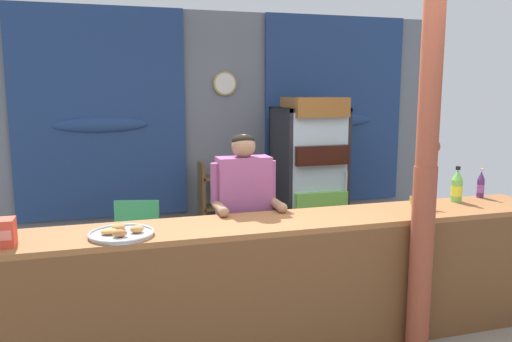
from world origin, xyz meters
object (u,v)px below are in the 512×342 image
shopkeeper (244,205)px  soda_bottle_lime_soda (457,187)px  drink_fridge (310,173)px  stall_counter (293,272)px  timber_post (426,174)px  bottle_shelf_rack (222,210)px  pastry_tray (121,233)px  banana_bunch (423,203)px  plastic_lawn_chair (135,242)px  soda_bottle_grape_soda (481,185)px

shopkeeper → soda_bottle_lime_soda: shopkeeper is taller
drink_fridge → stall_counter: bearing=-116.0°
soda_bottle_lime_soda → timber_post: bearing=-143.0°
drink_fridge → shopkeeper: (-1.08, -1.22, -0.02)m
stall_counter → drink_fridge: 2.05m
bottle_shelf_rack → shopkeeper: bearing=-96.2°
pastry_tray → banana_bunch: bearing=0.7°
stall_counter → banana_bunch: (1.10, 0.07, 0.42)m
stall_counter → plastic_lawn_chair: stall_counter is taller
pastry_tray → soda_bottle_lime_soda: bearing=4.8°
bottle_shelf_rack → shopkeeper: 1.58m
bottle_shelf_rack → soda_bottle_lime_soda: size_ratio=3.70×
stall_counter → soda_bottle_lime_soda: 1.66m
drink_fridge → soda_bottle_lime_soda: (0.68, -1.54, 0.09)m
plastic_lawn_chair → banana_bunch: banana_bunch is taller
stall_counter → plastic_lawn_chair: 1.76m
stall_counter → plastic_lawn_chair: bearing=125.3°
bottle_shelf_rack → soda_bottle_lime_soda: (1.60, -1.84, 0.51)m
soda_bottle_lime_soda → pastry_tray: soda_bottle_lime_soda is taller
soda_bottle_grape_soda → pastry_tray: soda_bottle_grape_soda is taller
drink_fridge → bottle_shelf_rack: 1.05m
drink_fridge → bottle_shelf_rack: (-0.92, 0.31, -0.42)m
timber_post → soda_bottle_grape_soda: 1.18m
plastic_lawn_chair → pastry_tray: size_ratio=2.04×
drink_fridge → bottle_shelf_rack: drink_fridge is taller
soda_bottle_lime_soda → soda_bottle_grape_soda: (0.31, 0.08, -0.02)m
stall_counter → timber_post: timber_post is taller
stall_counter → shopkeeper: bearing=108.9°
banana_bunch → stall_counter: bearing=-176.6°
plastic_lawn_chair → banana_bunch: 2.58m
drink_fridge → shopkeeper: size_ratio=1.17×
stall_counter → soda_bottle_lime_soda: soda_bottle_lime_soda is taller
timber_post → drink_fridge: size_ratio=1.51×
drink_fridge → pastry_tray: bearing=-139.3°
plastic_lawn_chair → bottle_shelf_rack: bearing=34.5°
shopkeeper → soda_bottle_grape_soda: 2.09m
plastic_lawn_chair → soda_bottle_lime_soda: bearing=-24.4°
timber_post → banana_bunch: timber_post is taller
plastic_lawn_chair → soda_bottle_grape_soda: soda_bottle_grape_soda is taller
soda_bottle_lime_soda → pastry_tray: (-2.74, -0.23, -0.11)m
stall_counter → bottle_shelf_rack: bearing=91.0°
timber_post → plastic_lawn_chair: 2.67m
timber_post → soda_bottle_lime_soda: size_ratio=9.09×
timber_post → drink_fridge: 2.07m
plastic_lawn_chair → pastry_tray: 1.49m
bottle_shelf_rack → plastic_lawn_chair: (-0.98, -0.67, -0.09)m
bottle_shelf_rack → soda_bottle_lime_soda: soda_bottle_lime_soda is taller
bottle_shelf_rack → stall_counter: bearing=-89.0°
bottle_shelf_rack → banana_bunch: 2.38m
stall_counter → bottle_shelf_rack: 2.11m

